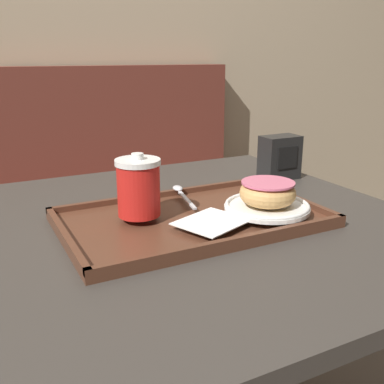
{
  "coord_description": "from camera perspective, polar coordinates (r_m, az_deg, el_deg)",
  "views": [
    {
      "loc": [
        -0.41,
        -0.76,
        1.04
      ],
      "look_at": [
        -0.03,
        -0.02,
        0.79
      ],
      "focal_mm": 42.0,
      "sensor_mm": 36.0,
      "label": 1
    }
  ],
  "objects": [
    {
      "name": "coffee_cup_front",
      "position": [
        0.85,
        -6.81,
        0.63
      ],
      "size": [
        0.09,
        0.09,
        0.12
      ],
      "color": "red",
      "rests_on": "serving_tray"
    },
    {
      "name": "wall_behind",
      "position": [
        1.91,
        -15.84,
        21.22
      ],
      "size": [
        8.0,
        0.05,
        2.4
      ],
      "color": "tan",
      "rests_on": "ground_plane"
    },
    {
      "name": "napkin_paper",
      "position": [
        0.83,
        2.51,
        -3.8
      ],
      "size": [
        0.15,
        0.14,
        0.0
      ],
      "rotation": [
        0.0,
        0.0,
        0.37
      ],
      "color": "white",
      "rests_on": "serving_tray"
    },
    {
      "name": "spoon",
      "position": [
        0.99,
        -1.48,
        0.05
      ],
      "size": [
        0.04,
        0.16,
        0.01
      ],
      "rotation": [
        0.0,
        0.0,
        1.38
      ],
      "color": "silver",
      "rests_on": "serving_tray"
    },
    {
      "name": "napkin_dispenser",
      "position": [
        1.22,
        11.08,
        4.34
      ],
      "size": [
        0.1,
        0.06,
        0.12
      ],
      "color": "black",
      "rests_on": "cafe_table"
    },
    {
      "name": "cafe_table",
      "position": [
        1.0,
        0.89,
        -12.7
      ],
      "size": [
        0.85,
        0.9,
        0.72
      ],
      "color": "#38332D",
      "rests_on": "ground_plane"
    },
    {
      "name": "donut_chocolate_glazed",
      "position": [
        0.89,
        9.58,
        -0.04
      ],
      "size": [
        0.11,
        0.11,
        0.04
      ],
      "color": "tan",
      "rests_on": "plate_with_chocolate_donut"
    },
    {
      "name": "serving_tray",
      "position": [
        0.89,
        -0.0,
        -3.5
      ],
      "size": [
        0.5,
        0.31,
        0.02
      ],
      "color": "#512D1E",
      "rests_on": "cafe_table"
    },
    {
      "name": "plate_with_chocolate_donut",
      "position": [
        0.9,
        9.49,
        -1.8
      ],
      "size": [
        0.17,
        0.17,
        0.01
      ],
      "color": "white",
      "rests_on": "serving_tray"
    },
    {
      "name": "booth_bench",
      "position": [
        1.84,
        -10.62,
        -6.43
      ],
      "size": [
        1.2,
        0.44,
        1.0
      ],
      "color": "brown",
      "rests_on": "ground_plane"
    }
  ]
}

